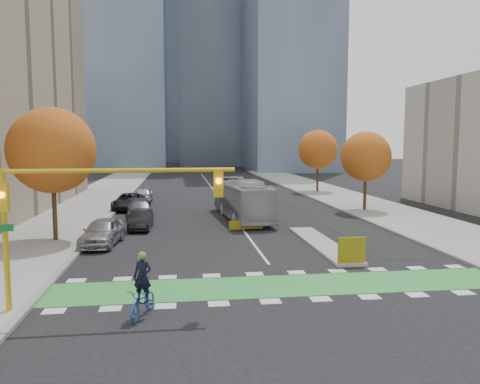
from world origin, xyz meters
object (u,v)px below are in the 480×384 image
object	(u,v)px
traffic_signal_west	(80,201)
parked_car_d	(129,202)
tree_east_near	(366,157)
tree_west	(52,151)
tree_east_far	(318,150)
bus	(242,199)
parked_car_b	(141,220)
cyclist	(143,295)
hazard_board	(352,250)
parked_car_a	(102,232)
parked_car_e	(143,195)
parked_car_c	(140,209)

from	to	relation	value
traffic_signal_west	parked_car_d	bearing A→B (deg)	92.34
tree_east_near	tree_west	bearing A→B (deg)	-157.38
tree_east_far	traffic_signal_west	xyz separation A→B (m)	(-20.43, -38.51, -1.21)
bus	parked_car_b	size ratio (longest dim) A/B	2.78
cyclist	tree_east_near	bearing A→B (deg)	71.07
hazard_board	traffic_signal_west	world-z (taller)	traffic_signal_west
cyclist	bus	world-z (taller)	bus
tree_east_near	parked_car_a	distance (m)	24.20
tree_west	parked_car_b	size ratio (longest dim) A/B	2.01
cyclist	parked_car_d	world-z (taller)	cyclist
tree_east_near	parked_car_a	xyz separation A→B (m)	(-21.00, -11.31, -4.06)
tree_east_far	bus	world-z (taller)	tree_east_far
parked_car_b	tree_east_near	bearing A→B (deg)	20.05
bus	traffic_signal_west	bearing A→B (deg)	-118.10
parked_car_a	parked_car_e	bearing A→B (deg)	94.20
traffic_signal_west	parked_car_e	size ratio (longest dim) A/B	1.87
tree_west	parked_car_c	world-z (taller)	tree_west
tree_west	parked_car_a	xyz separation A→B (m)	(3.00, -1.31, -4.81)
tree_east_near	parked_car_b	world-z (taller)	tree_east_near
parked_car_d	hazard_board	bearing A→B (deg)	-54.77
parked_car_a	parked_car_d	bearing A→B (deg)	96.87
tree_east_near	parked_car_c	bearing A→B (deg)	-176.17
parked_car_c	parked_car_b	bearing A→B (deg)	-91.30
tree_west	tree_east_near	distance (m)	26.01
parked_car_d	parked_car_c	bearing A→B (deg)	-70.32
tree_east_near	bus	size ratio (longest dim) A/B	0.62
tree_east_far	cyclist	size ratio (longest dim) A/B	3.29
hazard_board	tree_east_near	world-z (taller)	tree_east_near
tree_east_far	parked_car_e	distance (m)	22.28
traffic_signal_west	parked_car_b	world-z (taller)	traffic_signal_west
bus	parked_car_b	distance (m)	8.62
parked_car_a	parked_car_c	bearing A→B (deg)	88.91
bus	tree_east_near	bearing A→B (deg)	8.03
parked_car_e	tree_east_near	bearing A→B (deg)	-23.42
cyclist	bus	xyz separation A→B (m)	(6.35, 20.72, 0.80)
bus	hazard_board	bearing A→B (deg)	-82.28
traffic_signal_west	parked_car_d	size ratio (longest dim) A/B	1.60
parked_car_e	parked_car_c	bearing A→B (deg)	-87.34
parked_car_a	tree_west	bearing A→B (deg)	163.24
hazard_board	parked_car_c	size ratio (longest dim) A/B	0.29
bus	parked_car_c	world-z (taller)	bus
tree_east_far	traffic_signal_west	size ratio (longest dim) A/B	0.90
tree_east_near	parked_car_a	world-z (taller)	tree_east_near
tree_west	parked_car_d	world-z (taller)	tree_west
tree_east_near	tree_east_far	bearing A→B (deg)	88.21
tree_east_near	traffic_signal_west	xyz separation A→B (m)	(-19.93, -22.51, -0.83)
tree_east_far	parked_car_d	distance (m)	25.18
parked_car_b	tree_west	bearing A→B (deg)	-141.10
parked_car_d	traffic_signal_west	bearing A→B (deg)	-83.60
hazard_board	cyclist	size ratio (longest dim) A/B	0.60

